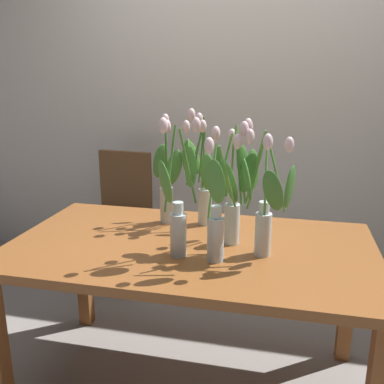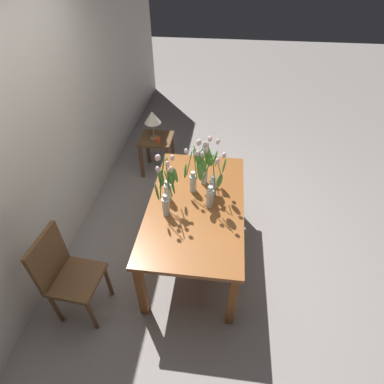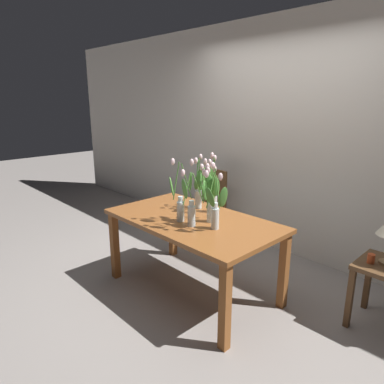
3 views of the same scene
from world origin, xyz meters
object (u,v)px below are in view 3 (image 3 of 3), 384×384
Objects in this scene: tulip_vase_4 at (198,191)px; tulip_vase_1 at (192,206)px; tulip_vase_3 at (210,197)px; pillar_candle at (371,259)px; tulip_vase_2 at (211,189)px; tulip_vase_0 at (214,203)px; dining_table at (193,228)px; tulip_vase_5 at (181,201)px; dining_chair at (209,201)px.

tulip_vase_1 is at bearing -50.64° from tulip_vase_4.
tulip_vase_3 reaches higher than pillar_candle.
tulip_vase_1 is 0.90× the size of tulip_vase_2.
tulip_vase_3 is (-0.13, 0.10, 0.00)m from tulip_vase_0.
dining_table reaches higher than pillar_candle.
tulip_vase_3 is (0.20, -0.23, 0.00)m from tulip_vase_2.
tulip_vase_0 is 1.31m from pillar_candle.
tulip_vase_1 is 6.79× the size of pillar_candle.
tulip_vase_0 is 7.34× the size of pillar_candle.
tulip_vase_5 is (0.16, -0.38, 0.01)m from tulip_vase_4.
dining_table is 2.83× the size of tulip_vase_2.
tulip_vase_3 reaches higher than tulip_vase_1.
dining_chair is (-0.58, 0.77, -0.39)m from tulip_vase_4.
dining_table is at bearing -53.38° from dining_chair.
tulip_vase_5 is at bearing -141.03° from tulip_vase_3.
tulip_vase_5 is at bearing -57.22° from dining_chair.
pillar_candle is at bearing 16.20° from tulip_vase_2.
tulip_vase_4 reaches higher than dining_table.
tulip_vase_5 is (-0.33, -0.06, -0.04)m from tulip_vase_0.
tulip_vase_5 is 7.60× the size of pillar_candle.
tulip_vase_0 is 0.99× the size of tulip_vase_3.
tulip_vase_5 reaches higher than pillar_candle.
tulip_vase_2 is (-0.33, 0.33, 0.00)m from tulip_vase_0.
tulip_vase_4 reaches higher than dining_chair.
tulip_vase_2 reaches higher than tulip_vase_0.
tulip_vase_5 is 1.42m from dining_chair.
dining_chair is (-0.74, 1.14, -0.41)m from tulip_vase_5.
tulip_vase_1 is 0.94× the size of tulip_vase_4.
pillar_candle is (1.35, 0.39, -0.38)m from tulip_vase_2.
dining_chair is at bearing 126.62° from dining_table.
dining_table is 1.49m from pillar_candle.
tulip_vase_3 is at bearing -46.34° from dining_chair.
tulip_vase_0 is (0.31, -0.06, 0.32)m from dining_table.
tulip_vase_3 is at bearing 143.28° from tulip_vase_0.
tulip_vase_0 reaches higher than tulip_vase_1.
tulip_vase_4 is at bearing 147.52° from tulip_vase_0.
tulip_vase_2 is at bearing 111.50° from tulip_vase_1.
tulip_vase_3 reaches higher than dining_chair.
tulip_vase_2 reaches higher than tulip_vase_3.
pillar_candle is at bearing 29.97° from tulip_vase_5.
tulip_vase_4 is at bearing -53.03° from dining_chair.
tulip_vase_5 is 1.60m from pillar_candle.
tulip_vase_4 reaches higher than tulip_vase_1.
tulip_vase_5 reaches higher than tulip_vase_2.
dining_chair is at bearing 170.24° from pillar_candle.
tulip_vase_0 is at bearing -45.30° from dining_chair.
tulip_vase_5 is at bearing -150.03° from pillar_candle.
tulip_vase_2 is 0.30m from tulip_vase_3.
tulip_vase_2 reaches higher than tulip_vase_1.
tulip_vase_0 is 0.58m from tulip_vase_4.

